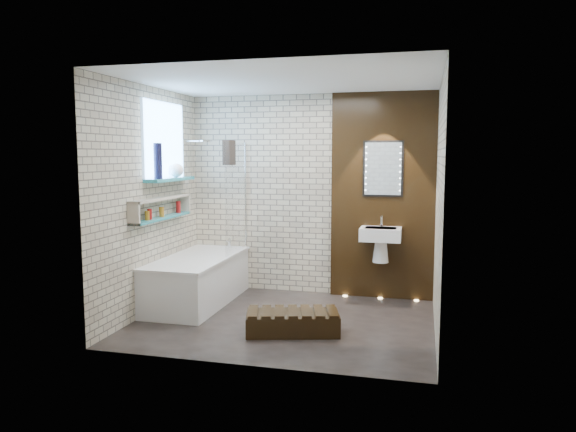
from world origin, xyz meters
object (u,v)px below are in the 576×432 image
(washbasin, at_px, (381,239))
(walnut_step, at_px, (293,323))
(bathtub, at_px, (198,280))
(bath_screen, at_px, (236,198))
(led_mirror, at_px, (383,169))

(washbasin, height_order, walnut_step, washbasin)
(bathtub, distance_m, washbasin, 2.32)
(bath_screen, height_order, led_mirror, led_mirror)
(bathtub, xyz_separation_m, led_mirror, (2.17, 0.78, 1.36))
(washbasin, relative_size, walnut_step, 0.61)
(bathtub, bearing_deg, washbasin, 16.01)
(led_mirror, bearing_deg, bathtub, -160.22)
(bath_screen, relative_size, washbasin, 2.41)
(led_mirror, distance_m, walnut_step, 2.35)
(led_mirror, bearing_deg, bath_screen, -169.34)
(walnut_step, bearing_deg, bath_screen, 129.86)
(bathtub, bearing_deg, led_mirror, 19.78)
(bath_screen, relative_size, walnut_step, 1.48)
(bathtub, height_order, led_mirror, led_mirror)
(bathtub, xyz_separation_m, bath_screen, (0.35, 0.44, 0.99))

